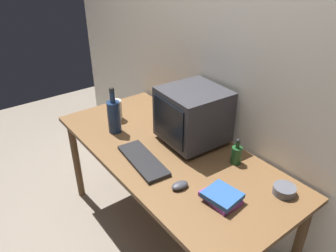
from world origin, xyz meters
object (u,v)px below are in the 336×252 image
at_px(keyboard, 143,160).
at_px(bottle_short, 236,154).
at_px(bottle_tall, 114,115).
at_px(metal_canister, 116,110).
at_px(crt_monitor, 193,116).
at_px(cd_spindle, 284,190).
at_px(book_stack, 221,197).
at_px(computer_mouse, 180,185).

relative_size(keyboard, bottle_short, 2.49).
bearing_deg(bottle_tall, bottle_short, 27.07).
relative_size(bottle_tall, metal_canister, 2.25).
xyz_separation_m(crt_monitor, bottle_short, (0.35, 0.05, -0.13)).
xyz_separation_m(keyboard, cd_spindle, (0.69, 0.44, 0.01)).
bearing_deg(cd_spindle, keyboard, -147.46).
height_order(crt_monitor, cd_spindle, crt_monitor).
bearing_deg(bottle_short, metal_canister, -162.52).
bearing_deg(keyboard, metal_canister, 171.59).
xyz_separation_m(keyboard, book_stack, (0.53, 0.13, 0.02)).
distance_m(keyboard, computer_mouse, 0.32).
xyz_separation_m(bottle_tall, cd_spindle, (1.12, 0.39, -0.10)).
distance_m(crt_monitor, book_stack, 0.62).
bearing_deg(book_stack, crt_monitor, 153.82).
distance_m(crt_monitor, metal_canister, 0.65).
bearing_deg(crt_monitor, keyboard, -89.52).
relative_size(keyboard, computer_mouse, 4.20).
relative_size(book_stack, metal_canister, 1.35).
relative_size(crt_monitor, cd_spindle, 3.40).
relative_size(keyboard, bottle_tall, 1.25).
height_order(computer_mouse, bottle_tall, bottle_tall).
bearing_deg(keyboard, bottle_short, 57.88).
relative_size(computer_mouse, bottle_tall, 0.30).
height_order(keyboard, bottle_tall, bottle_tall).
height_order(bottle_tall, bottle_short, bottle_tall).
height_order(keyboard, book_stack, book_stack).
distance_m(crt_monitor, bottle_short, 0.38).
height_order(bottle_short, cd_spindle, bottle_short).
height_order(keyboard, bottle_short, bottle_short).
bearing_deg(cd_spindle, computer_mouse, -131.74).
bearing_deg(keyboard, book_stack, 20.04).
xyz_separation_m(keyboard, bottle_short, (0.35, 0.44, 0.05)).
xyz_separation_m(bottle_tall, bottle_short, (0.77, 0.40, -0.06)).
relative_size(book_stack, cd_spindle, 1.69).
height_order(crt_monitor, keyboard, crt_monitor).
xyz_separation_m(cd_spindle, metal_canister, (-1.28, -0.29, 0.05)).
height_order(crt_monitor, metal_canister, crt_monitor).
bearing_deg(book_stack, metal_canister, 179.20).
height_order(bottle_tall, cd_spindle, bottle_tall).
distance_m(bottle_short, metal_canister, 0.98).
distance_m(bottle_tall, book_stack, 0.97).
xyz_separation_m(computer_mouse, bottle_tall, (-0.75, 0.02, 0.11)).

